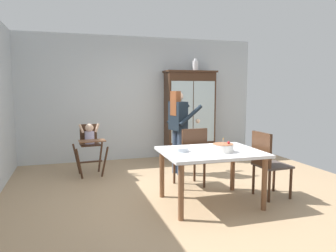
% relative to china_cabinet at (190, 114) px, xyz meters
% --- Properties ---
extents(ground_plane, '(6.24, 6.24, 0.00)m').
position_rel_china_cabinet_xyz_m(ground_plane, '(-1.06, -2.37, -0.99)').
color(ground_plane, tan).
extents(wall_back, '(5.32, 0.06, 2.70)m').
position_rel_china_cabinet_xyz_m(wall_back, '(-1.06, 0.26, 0.36)').
color(wall_back, silver).
rests_on(wall_back, ground_plane).
extents(china_cabinet, '(1.16, 0.48, 1.97)m').
position_rel_china_cabinet_xyz_m(china_cabinet, '(0.00, 0.00, 0.00)').
color(china_cabinet, '#422819').
rests_on(china_cabinet, ground_plane).
extents(ceramic_vase, '(0.13, 0.13, 0.27)m').
position_rel_china_cabinet_xyz_m(ceramic_vase, '(0.13, 0.00, 1.10)').
color(ceramic_vase, white).
rests_on(ceramic_vase, china_cabinet).
extents(high_chair_with_toddler, '(0.62, 0.72, 0.95)m').
position_rel_china_cabinet_xyz_m(high_chair_with_toddler, '(-2.28, -0.90, -0.34)').
color(high_chair_with_toddler, '#422819').
rests_on(high_chair_with_toddler, ground_plane).
extents(adult_person, '(0.59, 0.57, 1.53)m').
position_rel_china_cabinet_xyz_m(adult_person, '(-0.72, -1.28, -0.02)').
color(adult_person, '#33425B').
rests_on(adult_person, ground_plane).
extents(dining_table, '(1.34, 1.06, 0.74)m').
position_rel_china_cabinet_xyz_m(dining_table, '(-0.80, -2.85, -0.34)').
color(dining_table, silver).
rests_on(dining_table, ground_plane).
extents(birthday_cake, '(0.28, 0.28, 0.19)m').
position_rel_china_cabinet_xyz_m(birthday_cake, '(-0.68, -2.97, -0.20)').
color(birthday_cake, white).
rests_on(birthday_cake, dining_table).
extents(serving_bowl, '(0.18, 0.18, 0.05)m').
position_rel_china_cabinet_xyz_m(serving_bowl, '(-1.20, -2.79, -0.22)').
color(serving_bowl, '#B2BCC6').
rests_on(serving_bowl, dining_table).
extents(dining_chair_far_side, '(0.46, 0.46, 0.96)m').
position_rel_china_cabinet_xyz_m(dining_chair_far_side, '(-0.78, -2.11, -0.43)').
color(dining_chair_far_side, '#422819').
rests_on(dining_chair_far_side, ground_plane).
extents(dining_chair_right_end, '(0.46, 0.46, 0.96)m').
position_rel_china_cabinet_xyz_m(dining_chair_right_end, '(0.07, -2.87, -0.43)').
color(dining_chair_right_end, '#422819').
rests_on(dining_chair_right_end, ground_plane).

